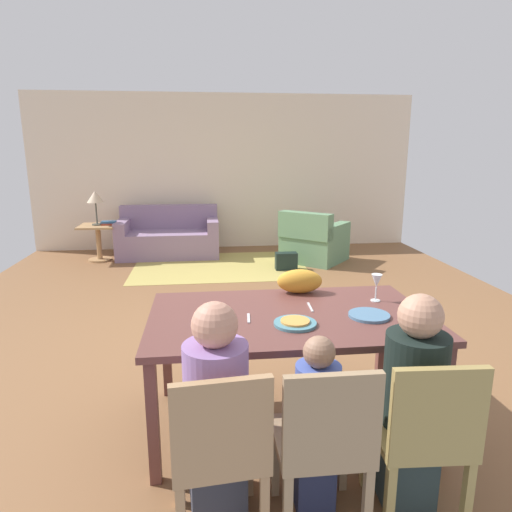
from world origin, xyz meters
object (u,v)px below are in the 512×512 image
object	(u,v)px
dining_chair_child	(324,439)
dining_chair_woman	(424,432)
plate_near_child	(295,323)
cat	(300,281)
book_upper	(109,222)
handbag	(286,261)
plate_near_woman	(369,315)
side_table	(98,238)
wine_glass	(377,282)
armchair	(313,242)
plate_near_man	(213,323)
person_child	(315,428)
person_man	(216,420)
person_woman	(409,407)
couch	(169,238)
table_lamp	(95,198)
dining_chair_man	(220,447)
dining_table	(289,324)
book_lower	(109,224)

from	to	relation	value
dining_chair_child	dining_chair_woman	distance (m)	0.47
plate_near_child	cat	xyz separation A→B (m)	(0.15, 0.60, 0.08)
book_upper	handbag	distance (m)	2.91
plate_near_woman	side_table	bearing A→B (deg)	119.01
plate_near_woman	plate_near_child	bearing A→B (deg)	-170.45
wine_glass	handbag	distance (m)	3.74
armchair	side_table	xyz separation A→B (m)	(-3.40, 0.44, 0.06)
plate_near_man	person_child	world-z (taller)	person_child
person_man	dining_chair_child	bearing A→B (deg)	-20.10
person_woman	cat	distance (m)	1.21
person_child	couch	xyz separation A→B (m)	(-1.12, 5.70, -0.13)
person_woman	plate_near_man	bearing A→B (deg)	148.67
table_lamp	dining_chair_woman	bearing A→B (deg)	-64.49
cat	person_child	bearing A→B (deg)	-93.56
plate_near_woman	wine_glass	world-z (taller)	wine_glass
dining_chair_man	table_lamp	bearing A→B (deg)	107.22
dining_table	couch	distance (m)	5.14
dining_chair_man	person_woman	xyz separation A→B (m)	(0.95, 0.17, 0.02)
dining_table	table_lamp	size ratio (longest dim) A/B	3.20
plate_near_man	cat	size ratio (longest dim) A/B	0.78
wine_glass	armchair	bearing A→B (deg)	82.08
dining_chair_child	person_child	xyz separation A→B (m)	(0.00, 0.17, -0.06)
person_child	handbag	bearing A→B (deg)	81.49
person_woman	dining_chair_woman	bearing A→B (deg)	-92.12
side_table	book_lower	bearing A→B (deg)	-0.73
dining_chair_man	side_table	distance (m)	5.88
book_upper	cat	bearing A→B (deg)	-63.25
dining_chair_woman	handbag	xyz separation A→B (m)	(0.21, 4.72, -0.36)
book_lower	table_lamp	bearing A→B (deg)	179.27
dining_table	plate_near_child	distance (m)	0.20
dining_chair_man	cat	world-z (taller)	cat
dining_chair_woman	book_upper	size ratio (longest dim) A/B	3.95
plate_near_man	cat	bearing A→B (deg)	40.56
dining_chair_man	armchair	world-z (taller)	dining_chair_man
plate_near_man	armchair	bearing A→B (deg)	69.29
dining_table	plate_near_man	bearing A→B (deg)	-165.84
side_table	table_lamp	xyz separation A→B (m)	(0.00, 0.00, 0.63)
plate_near_child	dining_chair_man	bearing A→B (deg)	-123.97
plate_near_child	plate_near_woman	bearing A→B (deg)	9.55
cat	couch	world-z (taller)	cat
plate_near_woman	person_man	bearing A→B (deg)	-147.83
plate_near_man	dining_chair_man	world-z (taller)	dining_chair_man
person_child	wine_glass	bearing A→B (deg)	54.89
person_child	side_table	distance (m)	5.88
cat	dining_chair_woman	bearing A→B (deg)	-71.97
dining_chair_man	plate_near_child	bearing A→B (deg)	56.03
side_table	person_man	bearing A→B (deg)	-72.36
plate_near_child	plate_near_woman	distance (m)	0.48
dining_chair_woman	book_lower	world-z (taller)	dining_chair_woman
side_table	handbag	distance (m)	3.04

